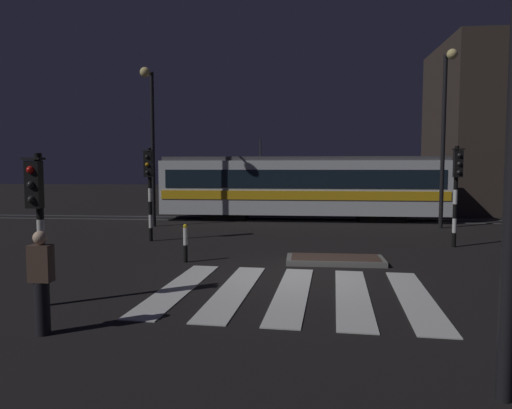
# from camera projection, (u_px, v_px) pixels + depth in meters

# --- Properties ---
(ground_plane) EXTENTS (120.00, 120.00, 0.00)m
(ground_plane) POSITION_uv_depth(u_px,v_px,m) (294.00, 275.00, 11.94)
(ground_plane) COLOR black
(rail_near) EXTENTS (80.00, 0.12, 0.03)m
(rail_near) POSITION_uv_depth(u_px,v_px,m) (299.00, 221.00, 23.71)
(rail_near) COLOR #59595E
(rail_near) RESTS_ON ground
(rail_far) EXTENTS (80.00, 0.12, 0.03)m
(rail_far) POSITION_uv_depth(u_px,v_px,m) (299.00, 218.00, 25.13)
(rail_far) COLOR #59595E
(rail_far) RESTS_ON ground
(crosswalk_zebra) EXTENTS (6.13, 5.05, 0.02)m
(crosswalk_zebra) POSITION_uv_depth(u_px,v_px,m) (292.00, 293.00, 10.26)
(crosswalk_zebra) COLOR silver
(crosswalk_zebra) RESTS_ON ground
(traffic_island) EXTENTS (2.75, 1.20, 0.18)m
(traffic_island) POSITION_uv_depth(u_px,v_px,m) (335.00, 260.00, 13.47)
(traffic_island) COLOR slate
(traffic_island) RESTS_ON ground
(traffic_light_corner_far_right) EXTENTS (0.36, 0.42, 3.44)m
(traffic_light_corner_far_right) POSITION_uv_depth(u_px,v_px,m) (457.00, 181.00, 15.90)
(traffic_light_corner_far_right) COLOR black
(traffic_light_corner_far_right) RESTS_ON ground
(traffic_light_corner_far_left) EXTENTS (0.36, 0.42, 3.42)m
(traffic_light_corner_far_left) POSITION_uv_depth(u_px,v_px,m) (149.00, 180.00, 17.21)
(traffic_light_corner_far_left) COLOR black
(traffic_light_corner_far_left) RESTS_ON ground
(traffic_light_corner_near_left) EXTENTS (0.36, 0.42, 3.00)m
(traffic_light_corner_near_left) POSITION_uv_depth(u_px,v_px,m) (37.00, 206.00, 9.07)
(traffic_light_corner_near_left) COLOR black
(traffic_light_corner_near_left) RESTS_ON ground
(street_lamp_trackside_right) EXTENTS (0.44, 1.21, 7.64)m
(street_lamp_trackside_right) POSITION_uv_depth(u_px,v_px,m) (445.00, 119.00, 20.50)
(street_lamp_trackside_right) COLOR black
(street_lamp_trackside_right) RESTS_ON ground
(street_lamp_trackside_left) EXTENTS (0.44, 1.21, 7.03)m
(street_lamp_trackside_left) POSITION_uv_depth(u_px,v_px,m) (151.00, 128.00, 21.21)
(street_lamp_trackside_left) COLOR black
(street_lamp_trackside_left) RESTS_ON ground
(tram) EXTENTS (14.54, 2.58, 4.15)m
(tram) POSITION_uv_depth(u_px,v_px,m) (302.00, 186.00, 24.26)
(tram) COLOR silver
(tram) RESTS_ON ground
(pedestrian_waiting_at_kerb) EXTENTS (0.36, 0.24, 1.71)m
(pedestrian_waiting_at_kerb) POSITION_uv_depth(u_px,v_px,m) (41.00, 282.00, 7.66)
(pedestrian_waiting_at_kerb) COLOR black
(pedestrian_waiting_at_kerb) RESTS_ON ground
(bollard_island_edge) EXTENTS (0.12, 0.12, 1.11)m
(bollard_island_edge) POSITION_uv_depth(u_px,v_px,m) (185.00, 243.00, 13.53)
(bollard_island_edge) COLOR black
(bollard_island_edge) RESTS_ON ground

